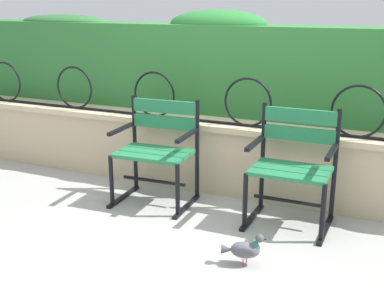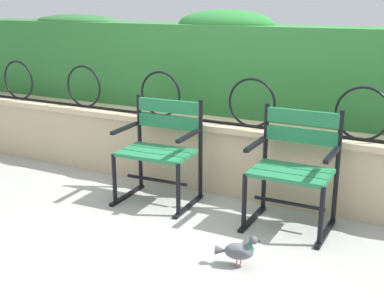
# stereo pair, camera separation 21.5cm
# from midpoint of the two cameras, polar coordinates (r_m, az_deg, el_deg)

# --- Properties ---
(ground_plane) EXTENTS (60.00, 60.00, 0.00)m
(ground_plane) POSITION_cam_midpoint_polar(r_m,az_deg,el_deg) (3.88, 0.67, -8.33)
(ground_plane) COLOR #9E9E99
(stone_wall) EXTENTS (8.34, 0.41, 0.63)m
(stone_wall) POSITION_cam_midpoint_polar(r_m,az_deg,el_deg) (4.52, 5.90, -0.36)
(stone_wall) COLOR tan
(stone_wall) RESTS_ON ground
(iron_arch_fence) EXTENTS (7.78, 0.02, 0.42)m
(iron_arch_fence) POSITION_cam_midpoint_polar(r_m,az_deg,el_deg) (4.42, 3.16, 5.87)
(iron_arch_fence) COLOR black
(iron_arch_fence) RESTS_ON stone_wall
(hedge_row) EXTENTS (8.18, 0.48, 0.95)m
(hedge_row) POSITION_cam_midpoint_polar(r_m,az_deg,el_deg) (4.74, 8.30, 9.62)
(hedge_row) COLOR #2D7033
(hedge_row) RESTS_ON stone_wall
(park_chair_left) EXTENTS (0.66, 0.55, 0.87)m
(park_chair_left) POSITION_cam_midpoint_polar(r_m,az_deg,el_deg) (4.25, -2.15, 0.70)
(park_chair_left) COLOR #237547
(park_chair_left) RESTS_ON ground
(park_chair_right) EXTENTS (0.62, 0.53, 0.89)m
(park_chair_right) POSITION_cam_midpoint_polar(r_m,az_deg,el_deg) (3.86, 13.06, -1.39)
(park_chair_right) COLOR #237547
(park_chair_right) RESTS_ON ground
(pigeon_far_side) EXTENTS (0.29, 0.15, 0.22)m
(pigeon_far_side) POSITION_cam_midpoint_polar(r_m,az_deg,el_deg) (3.32, 7.14, -10.86)
(pigeon_far_side) COLOR #5B5B66
(pigeon_far_side) RESTS_ON ground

